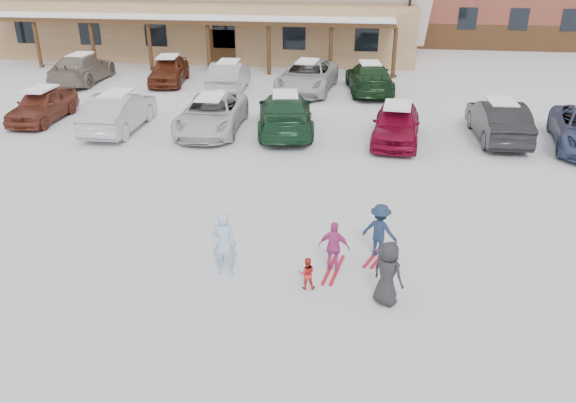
# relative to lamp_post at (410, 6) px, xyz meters

# --- Properties ---
(ground) EXTENTS (160.00, 160.00, 0.00)m
(ground) POSITION_rel_lamp_post_xyz_m (-4.46, -24.48, -3.62)
(ground) COLOR white
(ground) RESTS_ON ground
(lamp_post) EXTENTS (0.50, 0.25, 6.44)m
(lamp_post) POSITION_rel_lamp_post_xyz_m (0.00, 0.00, 0.00)
(lamp_post) COLOR black
(lamp_post) RESTS_ON ground
(adult_skier) EXTENTS (0.60, 0.40, 1.60)m
(adult_skier) POSITION_rel_lamp_post_xyz_m (-5.35, -25.54, -2.82)
(adult_skier) COLOR #A8C5E6
(adult_skier) RESTS_ON ground
(toddler_red) EXTENTS (0.41, 0.33, 0.77)m
(toddler_red) POSITION_rel_lamp_post_xyz_m (-3.40, -25.88, -3.24)
(toddler_red) COLOR red
(toddler_red) RESTS_ON ground
(child_navy) EXTENTS (1.02, 0.80, 1.39)m
(child_navy) POSITION_rel_lamp_post_xyz_m (-1.80, -24.20, -2.93)
(child_navy) COLOR #182A46
(child_navy) RESTS_ON ground
(skis_child_navy) EXTENTS (0.69, 1.38, 0.03)m
(skis_child_navy) POSITION_rel_lamp_post_xyz_m (-1.80, -24.20, -3.61)
(skis_child_navy) COLOR #AC1826
(skis_child_navy) RESTS_ON ground
(child_magenta) EXTENTS (0.78, 0.43, 1.27)m
(child_magenta) POSITION_rel_lamp_post_xyz_m (-2.85, -25.05, -2.99)
(child_magenta) COLOR #C43B91
(child_magenta) RESTS_ON ground
(skis_child_magenta) EXTENTS (0.42, 1.41, 0.03)m
(skis_child_magenta) POSITION_rel_lamp_post_xyz_m (-2.85, -25.05, -3.61)
(skis_child_magenta) COLOR #AC1826
(skis_child_magenta) RESTS_ON ground
(bystander_dark) EXTENTS (0.85, 0.80, 1.46)m
(bystander_dark) POSITION_rel_lamp_post_xyz_m (-1.65, -26.21, -2.89)
(bystander_dark) COLOR #262628
(bystander_dark) RESTS_ON ground
(parked_car_0) EXTENTS (1.74, 4.15, 1.40)m
(parked_car_0) POSITION_rel_lamp_post_xyz_m (-16.17, -14.40, -2.92)
(parked_car_0) COLOR brown
(parked_car_0) RESTS_ON ground
(parked_car_1) EXTENTS (1.78, 4.78, 1.56)m
(parked_car_1) POSITION_rel_lamp_post_xyz_m (-12.32, -15.25, -2.84)
(parked_car_1) COLOR #AAABAE
(parked_car_1) RESTS_ON ground
(parked_car_2) EXTENTS (2.60, 5.25, 1.43)m
(parked_car_2) POSITION_rel_lamp_post_xyz_m (-8.52, -14.81, -2.91)
(parked_car_2) COLOR silver
(parked_car_2) RESTS_ON ground
(parked_car_3) EXTENTS (3.00, 5.65, 1.56)m
(parked_car_3) POSITION_rel_lamp_post_xyz_m (-5.52, -14.51, -2.84)
(parked_car_3) COLOR #193F25
(parked_car_3) RESTS_ON ground
(parked_car_4) EXTENTS (2.10, 4.45, 1.47)m
(parked_car_4) POSITION_rel_lamp_post_xyz_m (-1.10, -15.25, -2.89)
(parked_car_4) COLOR maroon
(parked_car_4) RESTS_ON ground
(parked_car_5) EXTENTS (1.82, 4.74, 1.54)m
(parked_car_5) POSITION_rel_lamp_post_xyz_m (2.85, -14.35, -2.85)
(parked_car_5) COLOR black
(parked_car_5) RESTS_ON ground
(parked_car_7) EXTENTS (2.43, 5.41, 1.54)m
(parked_car_7) POSITION_rel_lamp_post_xyz_m (-17.94, -7.17, -2.85)
(parked_car_7) COLOR gray
(parked_car_7) RESTS_ON ground
(parked_car_8) EXTENTS (2.32, 4.54, 1.48)m
(parked_car_8) POSITION_rel_lamp_post_xyz_m (-13.10, -6.76, -2.88)
(parked_car_8) COLOR #5F2613
(parked_car_8) RESTS_ON ground
(parked_car_9) EXTENTS (1.89, 4.73, 1.53)m
(parked_car_9) POSITION_rel_lamp_post_xyz_m (-9.42, -7.98, -2.86)
(parked_car_9) COLOR #9B9CA0
(parked_car_9) RESTS_ON ground
(parked_car_10) EXTENTS (3.08, 5.84, 1.56)m
(parked_car_10) POSITION_rel_lamp_post_xyz_m (-5.39, -7.51, -2.84)
(parked_car_10) COLOR #BCBCBC
(parked_car_10) RESTS_ON ground
(parked_car_11) EXTENTS (2.81, 5.45, 1.51)m
(parked_car_11) POSITION_rel_lamp_post_xyz_m (-2.19, -7.29, -2.87)
(parked_car_11) COLOR black
(parked_car_11) RESTS_ON ground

